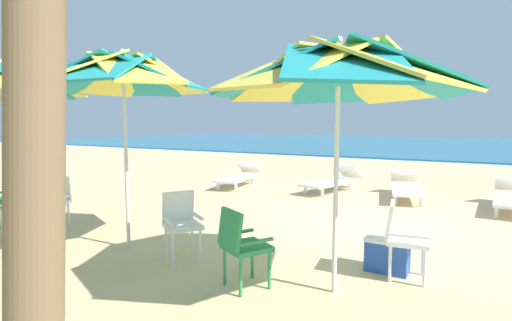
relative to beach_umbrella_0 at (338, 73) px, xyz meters
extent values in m
plane|color=#D3B784|center=(-0.30, 3.00, -2.26)|extent=(80.00, 80.00, 0.00)
cube|color=teal|center=(-0.30, 33.67, -2.21)|extent=(80.00, 36.00, 0.10)
cube|color=white|center=(-0.30, 15.37, -2.25)|extent=(80.00, 0.70, 0.01)
cylinder|color=silver|center=(0.00, 0.00, -1.20)|extent=(0.05, 0.05, 2.12)
cube|color=teal|center=(0.57, 0.24, 0.02)|extent=(1.45, 1.35, 0.54)
cube|color=#EFDB4C|center=(0.24, 0.57, 0.02)|extent=(1.36, 1.42, 0.54)
cube|color=teal|center=(-0.24, 0.57, 0.02)|extent=(1.35, 1.45, 0.54)
cube|color=#EFDB4C|center=(-0.57, 0.24, 0.02)|extent=(1.42, 1.36, 0.54)
cube|color=teal|center=(-0.57, -0.24, 0.02)|extent=(1.45, 1.35, 0.54)
cube|color=#EFDB4C|center=(-0.24, -0.57, 0.02)|extent=(1.36, 1.42, 0.54)
cube|color=teal|center=(0.24, -0.57, 0.02)|extent=(1.35, 1.45, 0.54)
cube|color=#EFDB4C|center=(0.57, -0.24, 0.02)|extent=(1.42, 1.36, 0.54)
sphere|color=silver|center=(0.00, 0.00, 0.32)|extent=(0.08, 0.08, 0.08)
cube|color=white|center=(0.60, 0.76, -1.82)|extent=(0.51, 0.51, 0.05)
cube|color=white|center=(0.40, 0.73, -1.59)|extent=(0.16, 0.43, 0.40)
cube|color=white|center=(0.56, 0.96, -1.71)|extent=(0.40, 0.10, 0.03)
cube|color=white|center=(0.63, 0.56, -1.71)|extent=(0.40, 0.10, 0.03)
cylinder|color=white|center=(0.74, 0.96, -2.05)|extent=(0.04, 0.04, 0.41)
cylinder|color=white|center=(0.80, 0.61, -2.05)|extent=(0.04, 0.04, 0.41)
cylinder|color=white|center=(0.39, 0.90, -2.05)|extent=(0.04, 0.04, 0.41)
cylinder|color=white|center=(0.45, 0.56, -2.05)|extent=(0.04, 0.04, 0.41)
cube|color=#2D8C4C|center=(-0.86, -0.35, -1.82)|extent=(0.59, 0.59, 0.05)
cube|color=#2D8C4C|center=(-0.95, -0.53, -1.59)|extent=(0.41, 0.28, 0.40)
cube|color=#2D8C4C|center=(-1.03, -0.26, -1.71)|extent=(0.22, 0.37, 0.03)
cube|color=#2D8C4C|center=(-0.68, -0.45, -1.71)|extent=(0.22, 0.37, 0.03)
cylinder|color=#2D8C4C|center=(-0.93, -0.12, -2.05)|extent=(0.04, 0.04, 0.41)
cylinder|color=#2D8C4C|center=(-0.62, -0.28, -2.05)|extent=(0.04, 0.04, 0.41)
cylinder|color=#2D8C4C|center=(-1.09, -0.43, -2.05)|extent=(0.04, 0.04, 0.41)
cylinder|color=#2D8C4C|center=(-0.78, -0.59, -2.05)|extent=(0.04, 0.04, 0.41)
cylinder|color=silver|center=(-3.00, -0.10, -1.10)|extent=(0.05, 0.05, 2.31)
cube|color=teal|center=(-2.49, 0.11, 0.19)|extent=(1.28, 1.22, 0.50)
cube|color=#EFDB4C|center=(-2.79, 0.41, 0.19)|extent=(1.21, 1.30, 0.50)
cube|color=teal|center=(-3.21, 0.41, 0.19)|extent=(1.22, 1.28, 0.50)
cube|color=#EFDB4C|center=(-3.51, 0.11, 0.19)|extent=(1.30, 1.21, 0.50)
cube|color=teal|center=(-3.51, -0.31, 0.19)|extent=(1.28, 1.22, 0.50)
cube|color=#EFDB4C|center=(-3.21, -0.61, 0.19)|extent=(1.21, 1.30, 0.50)
cube|color=teal|center=(-2.79, -0.61, 0.19)|extent=(1.22, 1.28, 0.50)
cube|color=#EFDB4C|center=(-2.49, -0.31, 0.19)|extent=(1.30, 1.21, 0.50)
sphere|color=silver|center=(-3.00, -0.10, 0.48)|extent=(0.08, 0.08, 0.08)
cube|color=white|center=(-2.01, -0.07, -1.82)|extent=(0.61, 0.61, 0.05)
cube|color=white|center=(-2.18, 0.04, -1.59)|extent=(0.31, 0.40, 0.40)
cube|color=white|center=(-1.90, 0.10, -1.71)|extent=(0.36, 0.25, 0.03)
cube|color=white|center=(-2.12, -0.23, -1.71)|extent=(0.36, 0.25, 0.03)
cylinder|color=white|center=(-1.77, -0.01, -2.05)|extent=(0.04, 0.04, 0.41)
cylinder|color=white|center=(-1.96, -0.31, -2.05)|extent=(0.04, 0.04, 0.41)
cylinder|color=white|center=(-2.06, 0.18, -2.05)|extent=(0.04, 0.04, 0.41)
cylinder|color=white|center=(-2.25, -0.12, -2.05)|extent=(0.04, 0.04, 0.41)
cylinder|color=silver|center=(-5.39, -0.49, -1.09)|extent=(0.05, 0.05, 2.33)
cube|color=teal|center=(-4.83, -0.25, 0.21)|extent=(1.42, 1.35, 0.52)
cube|color=#EFDB4C|center=(-5.16, 0.08, 0.21)|extent=(1.34, 1.45, 0.52)
cube|color=teal|center=(-5.63, 0.08, 0.21)|extent=(1.35, 1.42, 0.52)
cube|color=#EFDB4C|center=(-4.83, -0.72, 0.21)|extent=(1.45, 1.34, 0.52)
sphere|color=silver|center=(-5.39, -0.49, 0.49)|extent=(0.08, 0.08, 0.08)
cube|color=white|center=(-4.82, -0.10, -1.82)|extent=(0.62, 0.62, 0.05)
cube|color=white|center=(-4.93, 0.06, -1.59)|extent=(0.39, 0.32, 0.40)
cube|color=white|center=(-4.66, 0.02, -1.71)|extent=(0.27, 0.34, 0.03)
cube|color=white|center=(-4.98, -0.22, -1.71)|extent=(0.27, 0.34, 0.03)
cylinder|color=white|center=(-4.57, -0.14, -2.05)|extent=(0.04, 0.04, 0.41)
cylinder|color=white|center=(-4.85, -0.34, -2.05)|extent=(0.04, 0.04, 0.41)
cylinder|color=white|center=(-4.78, 0.15, -2.05)|extent=(0.04, 0.04, 0.41)
cylinder|color=white|center=(-5.06, -0.06, -2.05)|extent=(0.04, 0.04, 0.41)
cylinder|color=#2D8C4C|center=(-5.92, -0.25, -2.05)|extent=(0.04, 0.04, 0.41)
cylinder|color=#2D8C4C|center=(-5.67, -0.50, -2.05)|extent=(0.04, 0.04, 0.41)
cylinder|color=white|center=(-4.87, -0.86, -2.05)|extent=(0.04, 0.04, 0.41)
cube|color=white|center=(1.87, 5.24, -2.01)|extent=(0.71, 1.72, 0.06)
cube|color=white|center=(1.91, 6.29, -1.82)|extent=(0.63, 0.50, 0.36)
cube|color=white|center=(1.59, 4.61, -2.15)|extent=(0.06, 0.06, 0.22)
cube|color=white|center=(1.64, 5.89, -2.15)|extent=(0.06, 0.06, 0.22)
cube|color=white|center=(-0.15, 5.49, -2.01)|extent=(0.98, 1.80, 0.06)
cube|color=white|center=(-0.37, 6.52, -1.82)|extent=(0.70, 0.60, 0.36)
cube|color=white|center=(0.24, 4.92, -2.15)|extent=(0.06, 0.06, 0.22)
cube|color=white|center=(-0.26, 4.81, -2.15)|extent=(0.06, 0.06, 0.22)
cube|color=white|center=(-0.03, 6.16, -2.15)|extent=(0.06, 0.06, 0.22)
cube|color=white|center=(-0.53, 6.05, -2.15)|extent=(0.06, 0.06, 0.22)
cube|color=white|center=(-2.04, 5.53, -2.01)|extent=(1.03, 1.80, 0.06)
cube|color=white|center=(-1.79, 6.55, -1.82)|extent=(0.71, 0.61, 0.36)
cube|color=white|center=(-1.95, 4.85, -2.15)|extent=(0.06, 0.06, 0.22)
cube|color=white|center=(-2.45, 4.97, -2.15)|extent=(0.06, 0.06, 0.22)
cube|color=white|center=(-1.64, 6.08, -2.15)|extent=(0.06, 0.06, 0.22)
cube|color=white|center=(-2.14, 6.21, -2.15)|extent=(0.06, 0.06, 0.22)
cube|color=white|center=(-4.56, 5.03, -2.01)|extent=(0.95, 1.79, 0.06)
cube|color=white|center=(-4.76, 6.06, -1.82)|extent=(0.69, 0.59, 0.36)
cube|color=white|center=(-4.19, 4.45, -2.15)|extent=(0.06, 0.06, 0.22)
cube|color=white|center=(-4.69, 4.35, -2.15)|extent=(0.06, 0.06, 0.22)
cube|color=white|center=(-4.43, 5.70, -2.15)|extent=(0.06, 0.06, 0.22)
cube|color=white|center=(-4.93, 5.60, -2.15)|extent=(0.06, 0.06, 0.22)
cube|color=blue|center=(0.36, 0.88, -2.08)|extent=(0.48, 0.32, 0.36)
cube|color=white|center=(0.36, 0.88, -1.88)|extent=(0.50, 0.34, 0.04)
camera|label=1|loc=(1.23, -3.69, -0.51)|focal=26.46mm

